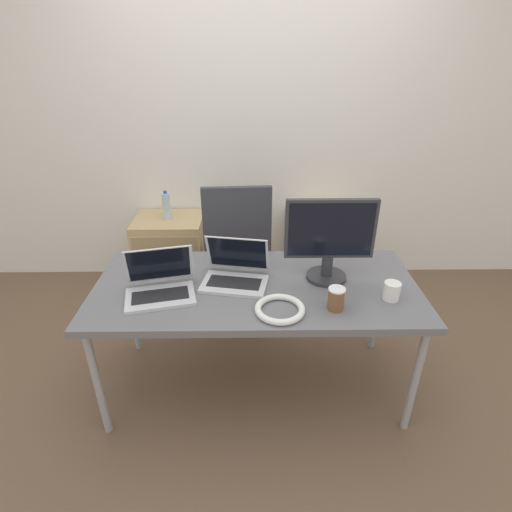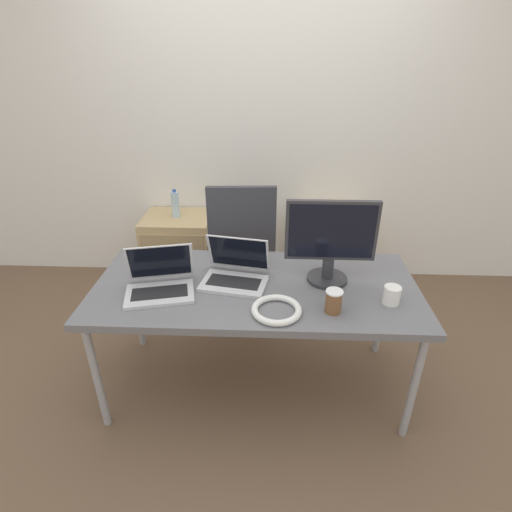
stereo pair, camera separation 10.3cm
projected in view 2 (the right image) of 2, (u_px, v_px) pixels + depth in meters
ground_plane at (256, 382)px, 2.44m from camera, size 14.00×14.00×0.00m
wall_back at (264, 124)px, 3.09m from camera, size 10.00×0.05×2.60m
desk at (256, 292)px, 2.14m from camera, size 1.71×0.78×0.71m
office_chair at (243, 267)px, 2.93m from camera, size 0.56×0.57×1.06m
cabinet_left at (180, 251)px, 3.35m from camera, size 0.54×0.45×0.62m
cabinet_right at (327, 254)px, 3.30m from camera, size 0.54×0.45×0.62m
water_bottle at (175, 204)px, 3.16m from camera, size 0.06×0.06×0.23m
laptop_left at (235, 273)px, 2.13m from camera, size 0.37×0.34×0.23m
laptop_right at (160, 283)px, 2.04m from camera, size 0.38×0.35×0.23m
monitor at (330, 241)px, 2.05m from camera, size 0.47×0.22×0.45m
coffee_cup_white at (392, 295)px, 1.94m from camera, size 0.08×0.08×0.09m
coffee_cup_brown at (334, 301)px, 1.87m from camera, size 0.08×0.08×0.12m
cable_coil at (277, 310)px, 1.89m from camera, size 0.24×0.24×0.03m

